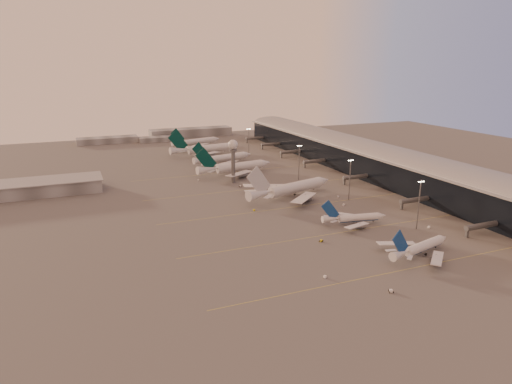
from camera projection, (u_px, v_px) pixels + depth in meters
name	position (u px, v px, depth m)	size (l,w,h in m)	color
ground	(313.00, 246.00, 204.00)	(700.00, 700.00, 0.00)	#555252
taxiway_markings	(311.00, 204.00, 264.81)	(180.00, 185.25, 0.02)	gold
terminal	(368.00, 159.00, 338.65)	(57.00, 362.00, 23.04)	black
hangar	(33.00, 188.00, 283.17)	(82.00, 27.00, 8.50)	slate
radar_tower	(233.00, 152.00, 306.79)	(6.40, 6.40, 31.10)	#56585D
mast_a	(419.00, 202.00, 221.57)	(3.60, 0.56, 25.00)	#56585D
mast_b	(350.00, 178.00, 269.36)	(3.60, 0.56, 25.00)	#56585D
mast_c	(299.00, 160.00, 316.41)	(3.60, 0.56, 25.00)	#56585D
mast_d	(249.00, 141.00, 395.69)	(3.60, 0.56, 25.00)	#56585D
distant_horizon	(167.00, 135.00, 492.94)	(165.00, 37.50, 9.00)	slate
narrowbody_near	(420.00, 249.00, 193.30)	(38.48, 30.33, 15.32)	silver
narrowbody_mid	(354.00, 219.00, 230.89)	(35.34, 27.99, 13.89)	silver
widebody_white	(291.00, 191.00, 277.62)	(64.79, 51.20, 23.40)	silver
greentail_a	(235.00, 169.00, 334.98)	(61.29, 49.15, 22.37)	silver
greentail_b	(224.00, 159.00, 369.77)	(54.33, 43.37, 20.08)	silver
greentail_c	(205.00, 150.00, 404.21)	(65.62, 52.65, 23.92)	silver
greentail_d	(197.00, 143.00, 447.34)	(53.25, 42.40, 19.88)	silver
gsv_truck_a	(326.00, 275.00, 173.75)	(5.35, 2.87, 2.05)	white
gsv_tug_near	(391.00, 291.00, 162.85)	(3.32, 4.04, 1.00)	white
gsv_catering_a	(430.00, 224.00, 225.90)	(5.11, 2.86, 3.98)	white
gsv_tug_mid	(321.00, 241.00, 208.90)	(3.74, 3.88, 0.96)	yellow
gsv_truck_b	(344.00, 204.00, 261.67)	(6.01, 4.16, 2.29)	white
gsv_truck_c	(255.00, 209.00, 252.58)	(4.98, 2.78, 1.90)	yellow
gsv_catering_b	(338.00, 195.00, 277.18)	(5.09, 3.79, 3.82)	white
gsv_tug_far	(240.00, 186.00, 301.21)	(2.51, 3.63, 0.96)	white
gsv_truck_d	(198.00, 179.00, 317.61)	(2.11, 4.83, 1.89)	white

